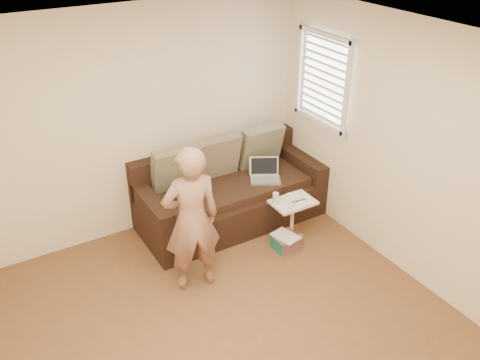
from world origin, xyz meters
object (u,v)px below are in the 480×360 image
(laptop_white, at_px, (192,197))
(side_table, at_px, (292,221))
(sofa, at_px, (231,191))
(laptop_silver, at_px, (266,181))
(striped_box, at_px, (285,242))
(person, at_px, (192,220))
(drinking_glass, at_px, (276,198))

(laptop_white, relative_size, side_table, 0.57)
(sofa, distance_m, laptop_silver, 0.43)
(laptop_white, bearing_deg, sofa, -27.43)
(laptop_silver, relative_size, striped_box, 1.31)
(sofa, height_order, person, person)
(person, xyz_separation_m, drinking_glass, (1.11, 0.18, -0.19))
(laptop_silver, xyz_separation_m, striped_box, (-0.15, -0.65, -0.43))
(sofa, xyz_separation_m, drinking_glass, (0.21, -0.63, 0.16))
(striped_box, bearing_deg, drinking_glass, 100.89)
(person, distance_m, side_table, 1.40)
(sofa, bearing_deg, drinking_glass, -71.75)
(laptop_white, relative_size, drinking_glass, 2.49)
(laptop_silver, height_order, laptop_white, laptop_silver)
(drinking_glass, bearing_deg, striped_box, -79.11)
(laptop_white, xyz_separation_m, person, (-0.37, -0.77, 0.26))
(laptop_silver, height_order, striped_box, laptop_silver)
(drinking_glass, bearing_deg, side_table, -22.89)
(person, distance_m, striped_box, 1.34)
(laptop_silver, height_order, person, person)
(laptop_silver, xyz_separation_m, drinking_glass, (-0.18, -0.47, 0.07))
(drinking_glass, bearing_deg, person, -170.66)
(sofa, height_order, striped_box, sofa)
(laptop_white, distance_m, striped_box, 1.17)
(side_table, bearing_deg, striped_box, -147.72)
(laptop_white, bearing_deg, drinking_glass, -70.57)
(sofa, relative_size, laptop_white, 7.36)
(laptop_silver, relative_size, drinking_glass, 2.95)
(laptop_silver, height_order, drinking_glass, drinking_glass)
(laptop_white, distance_m, person, 0.89)
(person, bearing_deg, sofa, -129.23)
(sofa, xyz_separation_m, laptop_white, (-0.53, -0.04, 0.10))
(laptop_silver, distance_m, laptop_white, 0.93)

